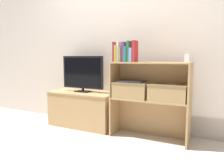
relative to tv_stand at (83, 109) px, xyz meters
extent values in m
plane|color=#BCB2A3|center=(0.51, -0.22, -0.26)|extent=(16.00, 16.00, 0.00)
cube|color=beige|center=(0.51, 0.26, 0.94)|extent=(10.00, 0.05, 2.40)
cube|color=tan|center=(0.00, 0.00, -0.01)|extent=(0.99, 0.45, 0.49)
cube|color=tan|center=(0.00, 0.00, 0.25)|extent=(1.01, 0.47, 0.02)
cube|color=black|center=(0.00, 0.00, 0.26)|extent=(0.22, 0.14, 0.01)
cylinder|color=black|center=(0.00, 0.00, 0.29)|extent=(0.04, 0.04, 0.04)
cube|color=black|center=(0.00, 0.00, 0.55)|extent=(0.68, 0.04, 0.47)
cube|color=black|center=(0.00, -0.02, 0.55)|extent=(0.62, 0.00, 0.42)
cube|color=tan|center=(0.56, -0.06, 0.00)|extent=(0.02, 0.32, 0.51)
cube|color=tan|center=(1.51, -0.06, 0.00)|extent=(0.02, 0.32, 0.51)
cube|color=tan|center=(1.04, 0.09, 0.00)|extent=(0.93, 0.02, 0.51)
cube|color=tan|center=(1.04, -0.06, 0.24)|extent=(0.93, 0.32, 0.02)
cube|color=tan|center=(0.56, -0.06, 0.48)|extent=(0.02, 0.32, 0.46)
cube|color=tan|center=(1.51, -0.06, 0.48)|extent=(0.02, 0.32, 0.46)
cube|color=tan|center=(1.04, 0.09, 0.48)|extent=(0.93, 0.02, 0.46)
cube|color=tan|center=(1.04, -0.06, 0.70)|extent=(0.93, 0.32, 0.02)
cube|color=maroon|center=(0.59, -0.12, 0.83)|extent=(0.02, 0.14, 0.25)
cube|color=gold|center=(0.62, -0.12, 0.81)|extent=(0.02, 0.16, 0.21)
cube|color=silver|center=(0.65, -0.12, 0.83)|extent=(0.03, 0.14, 0.25)
cube|color=olive|center=(0.68, -0.12, 0.80)|extent=(0.03, 0.15, 0.19)
cube|color=#6B2D66|center=(0.72, -0.12, 0.83)|extent=(0.03, 0.14, 0.24)
cube|color=#1E7075|center=(0.75, -0.12, 0.80)|extent=(0.03, 0.15, 0.19)
cube|color=#286638|center=(0.78, -0.12, 0.84)|extent=(0.03, 0.14, 0.26)
cube|color=#709ECC|center=(0.82, -0.12, 0.79)|extent=(0.04, 0.14, 0.17)
cube|color=#B22328|center=(0.86, -0.12, 0.84)|extent=(0.03, 0.14, 0.26)
cube|color=white|center=(1.46, -0.06, 0.75)|extent=(0.05, 0.03, 0.09)
cylinder|color=silver|center=(1.46, -0.06, 0.82)|extent=(0.01, 0.01, 0.03)
cube|color=tan|center=(0.80, -0.08, 0.35)|extent=(0.44, 0.28, 0.20)
cube|color=olive|center=(0.80, -0.08, 0.44)|extent=(0.44, 0.29, 0.02)
cube|color=tan|center=(1.27, -0.08, 0.35)|extent=(0.44, 0.28, 0.20)
cube|color=olive|center=(1.27, -0.08, 0.44)|extent=(0.44, 0.29, 0.02)
cube|color=#2D2D33|center=(0.80, -0.08, 0.46)|extent=(0.33, 0.24, 0.02)
cylinder|color=#99999E|center=(0.80, -0.08, 0.47)|extent=(0.02, 0.02, 0.00)
camera|label=1|loc=(1.82, -2.66, 0.76)|focal=35.00mm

